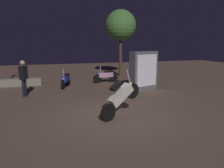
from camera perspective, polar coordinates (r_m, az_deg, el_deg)
ground_plane at (r=7.86m, az=1.04°, el=-8.09°), size 40.00×40.00×0.00m
motorcycle_white_foreground at (r=7.37m, az=2.26°, el=-3.34°), size 1.57×0.72×1.63m
motorcycle_blue_parked_left at (r=12.81m, az=-12.09°, el=1.08°), size 0.68×1.59×1.11m
motorcycle_pink_parked_right at (r=14.06m, az=-1.68°, el=2.16°), size 1.66×0.36×1.11m
person_rider_beside at (r=11.03m, az=-22.27°, el=2.16°), size 0.43×0.61×1.74m
tree_left_bg at (r=17.02m, az=2.29°, el=15.09°), size 2.32×2.32×5.02m
kiosk_billboard at (r=11.84m, az=8.32°, el=3.44°), size 1.68×0.94×2.10m
planter_wall_low at (r=14.18m, az=-24.87°, el=0.36°), size 3.37×0.50×0.45m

